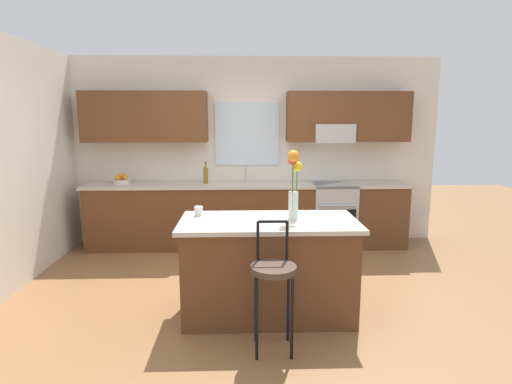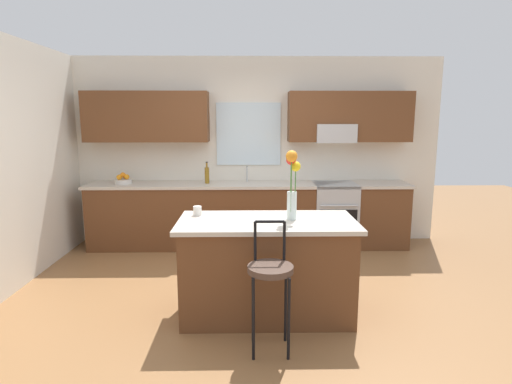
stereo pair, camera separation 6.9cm
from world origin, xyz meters
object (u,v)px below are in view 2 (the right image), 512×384
(bottle_olive_oil, at_px, (207,175))
(fruit_bowl_oranges, at_px, (123,180))
(kitchen_island, at_px, (267,268))
(flower_vase, at_px, (292,180))
(mug_ceramic, at_px, (197,211))
(bar_stool_near, at_px, (270,275))
(oven_range, at_px, (334,215))

(bottle_olive_oil, bearing_deg, fruit_bowl_oranges, 179.89)
(kitchen_island, distance_m, fruit_bowl_oranges, 2.95)
(flower_vase, xyz_separation_m, mug_ceramic, (-0.89, 0.18, -0.32))
(bar_stool_near, xyz_separation_m, mug_ceramic, (-0.66, 0.81, 0.33))
(flower_vase, height_order, bottle_olive_oil, flower_vase)
(bar_stool_near, relative_size, fruit_bowl_oranges, 4.34)
(fruit_bowl_oranges, bearing_deg, kitchen_island, -47.98)
(flower_vase, bearing_deg, bar_stool_near, -109.76)
(kitchen_island, relative_size, bar_stool_near, 1.56)
(flower_vase, xyz_separation_m, bottle_olive_oil, (-0.98, 2.14, -0.24))
(flower_vase, distance_m, bottle_olive_oil, 2.36)
(flower_vase, xyz_separation_m, fruit_bowl_oranges, (-2.17, 2.14, -0.31))
(bar_stool_near, bearing_deg, fruit_bowl_oranges, 125.05)
(bar_stool_near, xyz_separation_m, bottle_olive_oil, (-0.76, 2.77, 0.41))
(oven_range, bearing_deg, kitchen_island, -116.44)
(oven_range, height_order, mug_ceramic, mug_ceramic)
(kitchen_island, xyz_separation_m, mug_ceramic, (-0.66, 0.20, 0.50))
(bar_stool_near, xyz_separation_m, flower_vase, (0.23, 0.63, 0.65))
(bar_stool_near, relative_size, flower_vase, 1.63)
(fruit_bowl_oranges, bearing_deg, bottle_olive_oil, -0.11)
(kitchen_island, xyz_separation_m, bar_stool_near, (0.00, -0.61, 0.17))
(kitchen_island, height_order, fruit_bowl_oranges, fruit_bowl_oranges)
(bar_stool_near, bearing_deg, bottle_olive_oil, 105.31)
(oven_range, xyz_separation_m, kitchen_island, (-1.06, -2.13, 0.00))
(kitchen_island, relative_size, bottle_olive_oil, 5.29)
(flower_vase, bearing_deg, mug_ceramic, 168.70)
(kitchen_island, bearing_deg, bottle_olive_oil, 109.37)
(kitchen_island, distance_m, flower_vase, 0.85)
(oven_range, bearing_deg, bar_stool_near, -111.11)
(oven_range, height_order, fruit_bowl_oranges, fruit_bowl_oranges)
(bottle_olive_oil, bearing_deg, oven_range, -0.78)
(mug_ceramic, bearing_deg, flower_vase, -11.30)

